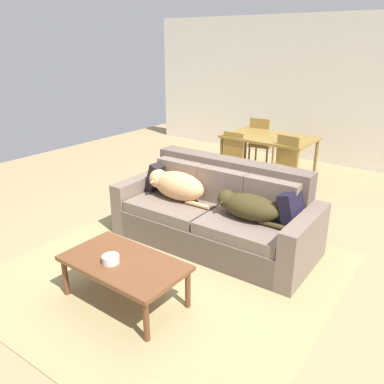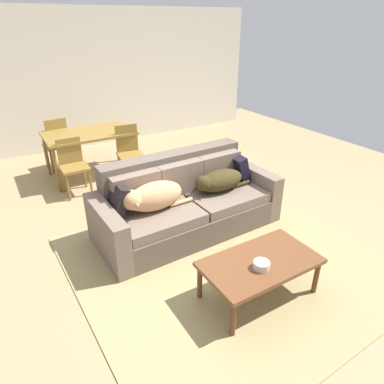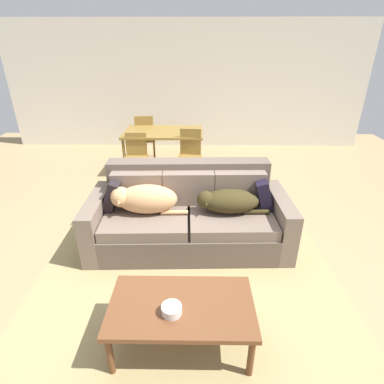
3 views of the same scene
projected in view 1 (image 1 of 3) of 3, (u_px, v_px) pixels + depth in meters
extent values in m
plane|color=#9F865C|center=(207.00, 238.00, 4.77)|extent=(10.00, 10.00, 0.00)
cube|color=beige|center=(332.00, 92.00, 7.26)|extent=(8.00, 0.12, 2.70)
cube|color=#9F8D5C|center=(169.00, 273.00, 4.04)|extent=(3.21, 3.18, 0.01)
cube|color=brown|center=(213.00, 231.00, 4.57)|extent=(1.98, 1.04, 0.34)
cube|color=#726053|center=(179.00, 203.00, 4.75)|extent=(0.98, 0.97, 0.13)
cube|color=#726053|center=(252.00, 223.00, 4.22)|extent=(0.98, 0.97, 0.13)
cube|color=brown|center=(231.00, 179.00, 4.66)|extent=(1.96, 0.30, 0.48)
cube|color=#726053|center=(180.00, 177.00, 4.86)|extent=(0.60, 0.18, 0.40)
cube|color=#726053|center=(222.00, 186.00, 4.53)|extent=(0.60, 0.18, 0.40)
cube|color=#726053|center=(271.00, 198.00, 4.20)|extent=(0.60, 0.18, 0.40)
cube|color=#726053|center=(144.00, 199.00, 5.09)|extent=(0.21, 0.99, 0.63)
cube|color=#726053|center=(304.00, 245.00, 3.94)|extent=(0.21, 0.99, 0.63)
ellipsoid|color=tan|center=(179.00, 186.00, 4.63)|extent=(0.69, 0.33, 0.34)
sphere|color=tan|center=(159.00, 179.00, 4.76)|extent=(0.23, 0.23, 0.23)
cone|color=#A1774D|center=(153.00, 182.00, 4.68)|extent=(0.11, 0.13, 0.10)
cylinder|color=tan|center=(197.00, 204.00, 4.47)|extent=(0.31, 0.06, 0.05)
ellipsoid|color=#382F16|center=(250.00, 207.00, 4.14)|extent=(0.67, 0.36, 0.27)
sphere|color=#382F16|center=(226.00, 199.00, 4.26)|extent=(0.20, 0.20, 0.20)
cone|color=black|center=(222.00, 202.00, 4.20)|extent=(0.09, 0.11, 0.09)
cylinder|color=#382F16|center=(273.00, 225.00, 3.97)|extent=(0.30, 0.06, 0.05)
cube|color=black|center=(160.00, 176.00, 4.97)|extent=(0.24, 0.38, 0.39)
cube|color=black|center=(293.00, 208.00, 4.03)|extent=(0.24, 0.37, 0.39)
cube|color=brown|center=(124.00, 263.00, 3.47)|extent=(1.12, 0.63, 0.04)
cylinder|color=brown|center=(66.00, 278.00, 3.63)|extent=(0.05, 0.05, 0.38)
cylinder|color=brown|center=(146.00, 322.00, 3.07)|extent=(0.05, 0.05, 0.38)
cylinder|color=brown|center=(109.00, 254.00, 4.03)|extent=(0.05, 0.05, 0.38)
cylinder|color=brown|center=(188.00, 289.00, 3.46)|extent=(0.05, 0.05, 0.38)
cylinder|color=silver|center=(111.00, 259.00, 3.43)|extent=(0.15, 0.15, 0.07)
cube|color=olive|center=(270.00, 137.00, 6.43)|extent=(1.43, 0.91, 0.04)
cylinder|color=brown|center=(221.00, 159.00, 6.64)|extent=(0.05, 0.05, 0.73)
cylinder|color=brown|center=(296.00, 174.00, 5.90)|extent=(0.05, 0.05, 0.73)
cylinder|color=brown|center=(245.00, 149.00, 7.24)|extent=(0.05, 0.05, 0.73)
cylinder|color=brown|center=(315.00, 161.00, 6.50)|extent=(0.05, 0.05, 0.73)
cube|color=olive|center=(227.00, 160.00, 6.35)|extent=(0.40, 0.40, 0.04)
cube|color=olive|center=(233.00, 144.00, 6.40)|extent=(0.36, 0.04, 0.40)
cylinder|color=brown|center=(212.00, 174.00, 6.40)|extent=(0.04, 0.04, 0.41)
cylinder|color=brown|center=(230.00, 178.00, 6.21)|extent=(0.04, 0.04, 0.41)
cylinder|color=brown|center=(223.00, 169.00, 6.65)|extent=(0.04, 0.04, 0.41)
cylinder|color=brown|center=(241.00, 173.00, 6.46)|extent=(0.04, 0.04, 0.41)
cube|color=olive|center=(280.00, 169.00, 5.83)|extent=(0.44, 0.44, 0.04)
cube|color=olive|center=(288.00, 151.00, 5.86)|extent=(0.36, 0.08, 0.45)
cylinder|color=brown|center=(263.00, 184.00, 5.91)|extent=(0.04, 0.04, 0.43)
cylinder|color=brown|center=(282.00, 190.00, 5.69)|extent=(0.04, 0.04, 0.43)
cylinder|color=brown|center=(275.00, 179.00, 6.14)|extent=(0.04, 0.04, 0.43)
cylinder|color=brown|center=(294.00, 184.00, 5.92)|extent=(0.04, 0.04, 0.43)
cube|color=olive|center=(262.00, 145.00, 7.26)|extent=(0.44, 0.44, 0.04)
cube|color=olive|center=(259.00, 132.00, 7.02)|extent=(0.36, 0.08, 0.49)
cylinder|color=brown|center=(273.00, 156.00, 7.40)|extent=(0.04, 0.04, 0.42)
cylinder|color=brown|center=(256.00, 153.00, 7.56)|extent=(0.04, 0.04, 0.42)
cylinder|color=brown|center=(267.00, 160.00, 7.13)|extent=(0.04, 0.04, 0.42)
cylinder|color=brown|center=(249.00, 157.00, 7.29)|extent=(0.04, 0.04, 0.42)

